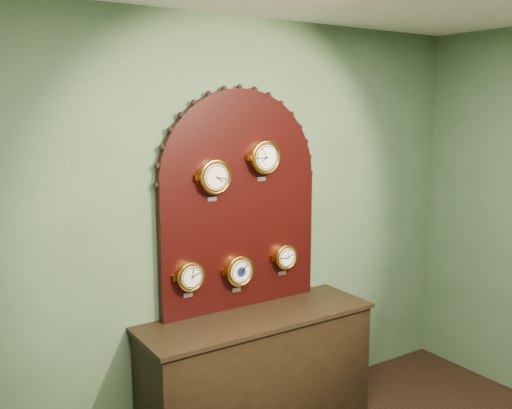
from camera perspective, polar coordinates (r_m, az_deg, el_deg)
wall_back at (r=3.90m, az=-2.00°, el=-2.08°), size 4.00×0.00×4.00m
shop_counter at (r=4.02m, az=0.16°, el=-16.87°), size 1.60×0.50×0.80m
display_board at (r=3.82m, az=-1.63°, el=1.10°), size 1.26×0.06×1.53m
roman_clock at (r=3.63m, az=-4.26°, el=2.83°), size 0.23×0.08×0.28m
arabic_clock at (r=3.82m, az=0.85°, el=4.82°), size 0.23×0.08×0.28m
hygrometer at (r=3.68m, az=-6.72°, el=-7.25°), size 0.20×0.08×0.25m
barometer at (r=3.85m, az=-1.75°, el=-6.74°), size 0.21×0.08×0.27m
tide_clock at (r=4.05m, az=2.94°, el=-5.32°), size 0.18×0.08×0.23m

